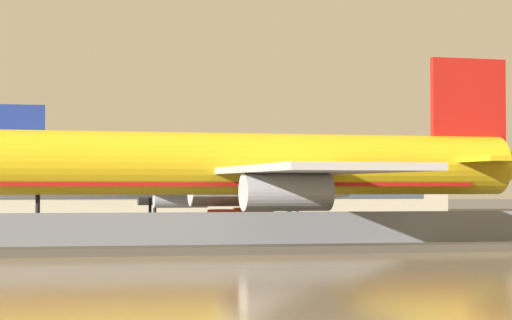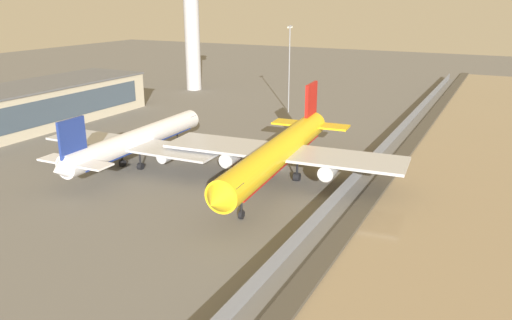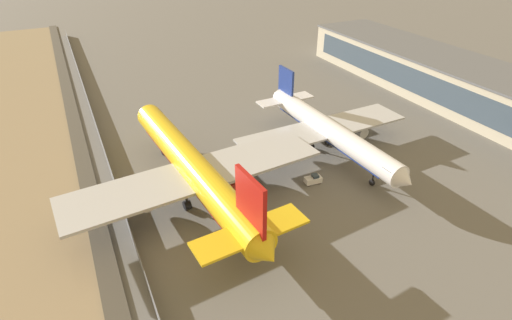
# 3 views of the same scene
# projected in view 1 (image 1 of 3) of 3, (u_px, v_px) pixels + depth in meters

# --- Properties ---
(ground_plane) EXTENTS (500.00, 500.00, 0.00)m
(ground_plane) POSITION_uv_depth(u_px,v_px,m) (326.00, 237.00, 86.85)
(ground_plane) COLOR #66635E
(shoreline_seawall) EXTENTS (320.00, 3.00, 0.50)m
(shoreline_seawall) POSITION_uv_depth(u_px,v_px,m) (404.00, 248.00, 66.73)
(shoreline_seawall) COLOR #474238
(shoreline_seawall) RESTS_ON ground
(perimeter_fence) EXTENTS (280.00, 0.10, 2.58)m
(perimeter_fence) POSITION_uv_depth(u_px,v_px,m) (383.00, 229.00, 71.18)
(perimeter_fence) COLOR slate
(perimeter_fence) RESTS_ON ground
(cargo_jet_yellow) EXTENTS (53.26, 45.76, 15.75)m
(cargo_jet_yellow) POSITION_uv_depth(u_px,v_px,m) (250.00, 167.00, 82.33)
(cargo_jet_yellow) COLOR yellow
(cargo_jet_yellow) RESTS_ON ground
(passenger_jet_white) EXTENTS (45.10, 38.48, 13.36)m
(passenger_jet_white) POSITION_uv_depth(u_px,v_px,m) (172.00, 180.00, 111.49)
(passenger_jet_white) COLOR white
(passenger_jet_white) RESTS_ON ground
(baggage_tug) EXTENTS (1.92, 3.35, 1.80)m
(baggage_tug) POSITION_uv_depth(u_px,v_px,m) (268.00, 221.00, 104.18)
(baggage_tug) COLOR white
(baggage_tug) RESTS_ON ground
(ops_van) EXTENTS (5.43, 4.78, 2.48)m
(ops_van) POSITION_uv_depth(u_px,v_px,m) (237.00, 221.00, 89.13)
(ops_van) COLOR red
(ops_van) RESTS_ON ground
(terminal_building) EXTENTS (106.70, 21.13, 10.88)m
(terminal_building) POSITION_uv_depth(u_px,v_px,m) (104.00, 180.00, 156.30)
(terminal_building) COLOR #BCB299
(terminal_building) RESTS_ON ground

